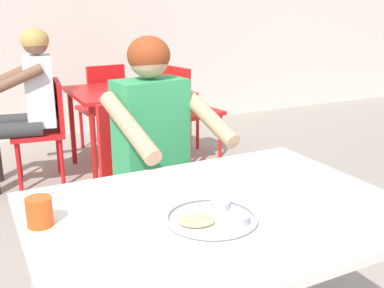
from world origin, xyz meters
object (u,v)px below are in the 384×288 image
at_px(chair_foreground, 141,175).
at_px(diner_foreground, 160,144).
at_px(thali_tray, 213,217).
at_px(table_background_red, 127,99).
at_px(chair_red_left, 47,124).
at_px(chair_red_far, 103,103).
at_px(patron_background, 28,94).
at_px(chair_red_right, 186,106).
at_px(table_foreground, 218,226).
at_px(drinking_cup, 39,211).

xyz_separation_m(chair_foreground, diner_foreground, (0.02, -0.22, 0.23)).
xyz_separation_m(thali_tray, diner_foreground, (0.17, 0.81, -0.00)).
xyz_separation_m(table_background_red, chair_red_left, (-0.67, 0.01, -0.15)).
distance_m(thali_tray, chair_red_left, 2.52).
bearing_deg(chair_red_far, chair_foreground, -100.79).
xyz_separation_m(chair_foreground, patron_background, (-0.36, 1.47, 0.22)).
bearing_deg(chair_red_right, table_background_red, -176.29).
bearing_deg(patron_background, chair_foreground, -76.41).
bearing_deg(patron_background, table_foreground, -83.58).
relative_size(drinking_cup, table_background_red, 0.10).
height_order(table_foreground, chair_foreground, chair_foreground).
distance_m(thali_tray, table_background_red, 2.56).
xyz_separation_m(chair_foreground, table_background_red, (0.43, 1.46, 0.12)).
height_order(table_foreground, patron_background, patron_background).
bearing_deg(table_background_red, chair_red_right, 3.71).
bearing_deg(patron_background, table_background_red, -1.07).
distance_m(drinking_cup, patron_background, 2.31).
bearing_deg(table_foreground, chair_red_far, 81.08).
bearing_deg(chair_red_right, diner_foreground, -119.90).
xyz_separation_m(table_foreground, diner_foreground, (0.10, 0.74, 0.08)).
height_order(diner_foreground, chair_red_left, diner_foreground).
bearing_deg(chair_foreground, patron_background, 103.59).
bearing_deg(table_background_red, chair_red_far, 94.35).
distance_m(thali_tray, chair_foreground, 1.07).
height_order(table_foreground, table_background_red, table_foreground).
bearing_deg(table_foreground, drinking_cup, 166.04).
distance_m(table_foreground, table_background_red, 2.47).
distance_m(chair_foreground, chair_red_left, 1.49).
relative_size(chair_foreground, chair_red_right, 1.03).
height_order(diner_foreground, chair_red_right, diner_foreground).
bearing_deg(diner_foreground, chair_foreground, 95.74).
distance_m(diner_foreground, patron_background, 1.74).
height_order(thali_tray, diner_foreground, diner_foreground).
distance_m(diner_foreground, table_background_red, 1.73).
bearing_deg(chair_red_far, diner_foreground, -99.20).
height_order(chair_foreground, table_background_red, chair_foreground).
bearing_deg(chair_red_right, chair_red_left, -178.92).
relative_size(diner_foreground, chair_red_far, 1.45).
height_order(table_foreground, chair_red_left, chair_red_left).
bearing_deg(patron_background, drinking_cup, -96.80).
relative_size(chair_foreground, patron_background, 0.73).
relative_size(chair_foreground, table_background_red, 0.97).
distance_m(table_background_red, patron_background, 0.80).
relative_size(thali_tray, patron_background, 0.24).
bearing_deg(chair_red_right, chair_red_far, 138.77).
relative_size(chair_foreground, diner_foreground, 0.72).
bearing_deg(table_foreground, patron_background, 96.42).
xyz_separation_m(table_background_red, patron_background, (-0.79, 0.01, 0.10)).
xyz_separation_m(table_foreground, thali_tray, (-0.06, -0.07, 0.08)).
relative_size(thali_tray, chair_red_left, 0.36).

